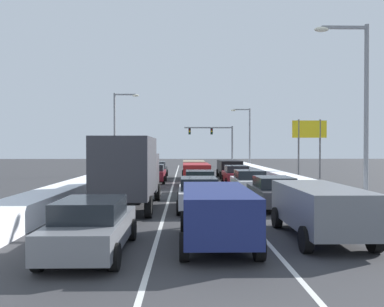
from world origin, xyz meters
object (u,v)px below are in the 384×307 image
at_px(sedan_gray_left_lane_nearest, 92,226).
at_px(roadside_sign_right, 309,135).
at_px(suv_black_right_lane_fifth, 229,167).
at_px(box_truck_left_lane_second, 129,169).
at_px(suv_tan_center_lane_fifth, 194,168).
at_px(street_lamp_right_mid, 247,133).
at_px(street_lamp_left_mid, 118,126).
at_px(street_lamp_right_near, 359,99).
at_px(sedan_maroon_right_lane_fourth, 236,175).
at_px(suv_gray_right_lane_nearest, 319,207).
at_px(sedan_silver_center_lane_second, 198,193).
at_px(sedan_charcoal_right_lane_second, 273,192).
at_px(sedan_white_left_lane_third, 142,180).
at_px(suv_red_center_lane_fourth, 196,172).
at_px(sedan_black_left_lane_fifth, 157,169).
at_px(suv_navy_center_lane_nearest, 216,211).
at_px(sedan_white_right_lane_third, 249,182).
at_px(sedan_green_center_lane_third, 199,183).
at_px(traffic_light_gantry, 217,137).

bearing_deg(sedan_gray_left_lane_nearest, roadside_sign_right, 61.23).
height_order(suv_black_right_lane_fifth, box_truck_left_lane_second, box_truck_left_lane_second).
distance_m(suv_tan_center_lane_fifth, sedan_gray_left_lane_nearest, 25.85).
relative_size(street_lamp_right_mid, street_lamp_left_mid, 0.94).
relative_size(sedan_gray_left_lane_nearest, street_lamp_right_near, 0.51).
height_order(sedan_maroon_right_lane_fourth, suv_black_right_lane_fifth, suv_black_right_lane_fifth).
distance_m(suv_gray_right_lane_nearest, sedan_silver_center_lane_second, 6.98).
bearing_deg(box_truck_left_lane_second, street_lamp_left_mid, 100.70).
height_order(sedan_charcoal_right_lane_second, box_truck_left_lane_second, box_truck_left_lane_second).
bearing_deg(sedan_charcoal_right_lane_second, sedan_white_left_lane_third, 132.94).
bearing_deg(suv_red_center_lane_fourth, sedan_white_left_lane_third, -137.38).
bearing_deg(sedan_black_left_lane_fifth, roadside_sign_right, -8.01).
bearing_deg(suv_black_right_lane_fifth, suv_red_center_lane_fourth, -113.57).
xyz_separation_m(suv_navy_center_lane_nearest, street_lamp_right_near, (7.49, 7.23, 4.21)).
height_order(suv_black_right_lane_fifth, suv_red_center_lane_fourth, same).
bearing_deg(street_lamp_left_mid, sedan_gray_left_lane_nearest, -81.88).
distance_m(sedan_charcoal_right_lane_second, street_lamp_right_near, 6.13).
height_order(sedan_white_right_lane_third, suv_tan_center_lane_fifth, suv_tan_center_lane_fifth).
distance_m(suv_black_right_lane_fifth, sedan_white_left_lane_third, 13.25).
distance_m(suv_navy_center_lane_nearest, sedan_black_left_lane_fifth, 27.10).
xyz_separation_m(sedan_maroon_right_lane_fourth, sedan_white_left_lane_third, (-6.84, -4.22, 0.00)).
distance_m(sedan_silver_center_lane_second, street_lamp_right_near, 8.99).
bearing_deg(sedan_gray_left_lane_nearest, street_lamp_right_near, 36.63).
distance_m(suv_gray_right_lane_nearest, street_lamp_right_mid, 40.58).
distance_m(sedan_silver_center_lane_second, roadside_sign_right, 21.45).
relative_size(suv_tan_center_lane_fifth, sedan_black_left_lane_fifth, 1.09).
distance_m(sedan_silver_center_lane_second, sedan_green_center_lane_third, 5.58).
height_order(suv_navy_center_lane_nearest, sedan_black_left_lane_fifth, suv_navy_center_lane_nearest).
xyz_separation_m(sedan_white_left_lane_third, roadside_sign_right, (14.43, 10.20, 3.25)).
distance_m(suv_gray_right_lane_nearest, sedan_white_right_lane_third, 11.83).
bearing_deg(sedan_charcoal_right_lane_second, sedan_silver_center_lane_second, -174.10).
bearing_deg(roadside_sign_right, suv_navy_center_lane_nearest, -113.24).
height_order(sedan_black_left_lane_fifth, traffic_light_gantry, traffic_light_gantry).
height_order(sedan_maroon_right_lane_fourth, sedan_white_left_lane_third, same).
xyz_separation_m(suv_gray_right_lane_nearest, roadside_sign_right, (7.33, 24.10, 3.00)).
relative_size(suv_navy_center_lane_nearest, suv_red_center_lane_fourth, 1.00).
bearing_deg(suv_tan_center_lane_fifth, traffic_light_gantry, 80.26).
relative_size(suv_navy_center_lane_nearest, sedan_white_left_lane_third, 1.09).
height_order(sedan_green_center_lane_third, suv_red_center_lane_fourth, suv_red_center_lane_fourth).
xyz_separation_m(suv_navy_center_lane_nearest, sedan_green_center_lane_third, (-0.03, 12.28, -0.25)).
relative_size(sedan_maroon_right_lane_fourth, street_lamp_right_mid, 0.56).
height_order(suv_black_right_lane_fifth, suv_navy_center_lane_nearest, same).
relative_size(suv_black_right_lane_fifth, sedan_black_left_lane_fifth, 1.09).
bearing_deg(suv_gray_right_lane_nearest, sedan_white_left_lane_third, 117.06).
distance_m(suv_navy_center_lane_nearest, street_lamp_right_near, 11.23).
relative_size(sedan_white_right_lane_third, suv_red_center_lane_fourth, 0.92).
bearing_deg(traffic_light_gantry, sedan_charcoal_right_lane_second, -91.16).
distance_m(sedan_green_center_lane_third, sedan_gray_left_lane_nearest, 13.65).
distance_m(street_lamp_right_near, street_lamp_left_mid, 27.33).
relative_size(sedan_charcoal_right_lane_second, sedan_silver_center_lane_second, 1.00).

